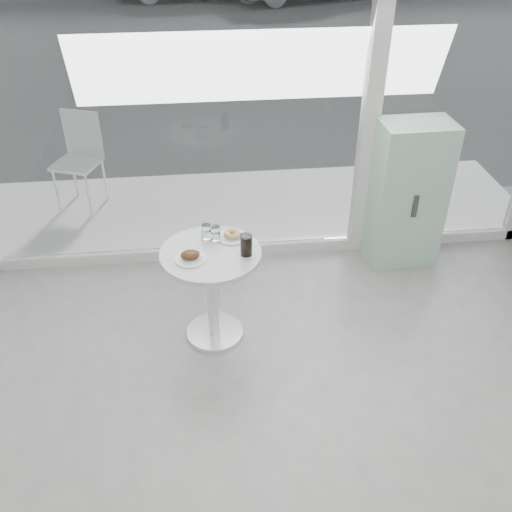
{
  "coord_description": "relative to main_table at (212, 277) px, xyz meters",
  "views": [
    {
      "loc": [
        -0.54,
        -1.43,
        3.02
      ],
      "look_at": [
        -0.2,
        1.7,
        0.85
      ],
      "focal_mm": 40.0,
      "sensor_mm": 36.0,
      "label": 1
    }
  ],
  "objects": [
    {
      "name": "water_tumbler_a",
      "position": [
        -0.02,
        0.18,
        0.27
      ],
      "size": [
        0.07,
        0.07,
        0.11
      ],
      "color": "white",
      "rests_on": "main_table"
    },
    {
      "name": "plate_fritter",
      "position": [
        -0.14,
        -0.08,
        0.25
      ],
      "size": [
        0.22,
        0.22,
        0.07
      ],
      "color": "white",
      "rests_on": "main_table"
    },
    {
      "name": "plate_donut",
      "position": [
        0.17,
        0.17,
        0.24
      ],
      "size": [
        0.22,
        0.22,
        0.05
      ],
      "color": "white",
      "rests_on": "main_table"
    },
    {
      "name": "patio_deck",
      "position": [
        0.5,
        1.9,
        -0.53
      ],
      "size": [
        5.6,
        1.6,
        0.05
      ],
      "primitive_type": "cube",
      "color": "white",
      "rests_on": "ground"
    },
    {
      "name": "main_table",
      "position": [
        0.0,
        0.0,
        0.0
      ],
      "size": [
        0.72,
        0.72,
        0.77
      ],
      "color": "white",
      "rests_on": "ground"
    },
    {
      "name": "room_shell",
      "position": [
        0.5,
        -2.46,
        1.36
      ],
      "size": [
        6.0,
        6.0,
        6.0
      ],
      "color": "white",
      "rests_on": "ground"
    },
    {
      "name": "cola_glass",
      "position": [
        0.25,
        -0.06,
        0.3
      ],
      "size": [
        0.08,
        0.08,
        0.16
      ],
      "color": "white",
      "rests_on": "main_table"
    },
    {
      "name": "mint_cabinet",
      "position": [
        1.74,
        0.88,
        0.1
      ],
      "size": [
        0.61,
        0.43,
        1.31
      ],
      "rotation": [
        0.0,
        0.0,
        0.03
      ],
      "color": "#92BAA3",
      "rests_on": "ground"
    },
    {
      "name": "water_tumbler_b",
      "position": [
        0.04,
        0.15,
        0.27
      ],
      "size": [
        0.07,
        0.07,
        0.11
      ],
      "color": "white",
      "rests_on": "main_table"
    },
    {
      "name": "patio_chair",
      "position": [
        -1.24,
        2.17,
        0.05
      ],
      "size": [
        0.54,
        0.54,
        0.96
      ],
      "rotation": [
        0.0,
        0.0,
        -0.36
      ],
      "color": "white",
      "rests_on": "patio_deck"
    },
    {
      "name": "storefront",
      "position": [
        0.57,
        1.1,
        1.16
      ],
      "size": [
        5.0,
        0.14,
        3.0
      ],
      "color": "silver",
      "rests_on": "ground"
    }
  ]
}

